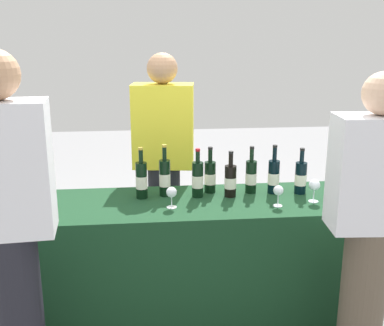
{
  "coord_description": "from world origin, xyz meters",
  "views": [
    {
      "loc": [
        -0.28,
        -2.8,
        1.77
      ],
      "look_at": [
        0.0,
        0.0,
        1.0
      ],
      "focal_mm": 44.4,
      "sensor_mm": 36.0,
      "label": 1
    }
  ],
  "objects": [
    {
      "name": "wine_bottle_7",
      "position": [
        0.73,
        0.09,
        0.86
      ],
      "size": [
        0.08,
        0.08,
        0.31
      ],
      "color": "black",
      "rests_on": "tasting_table"
    },
    {
      "name": "wine_bottle_1",
      "position": [
        -0.16,
        0.13,
        0.87
      ],
      "size": [
        0.07,
        0.07,
        0.34
      ],
      "color": "black",
      "rests_on": "tasting_table"
    },
    {
      "name": "wine_bottle_5",
      "position": [
        0.4,
        0.13,
        0.86
      ],
      "size": [
        0.07,
        0.07,
        0.31
      ],
      "color": "black",
      "rests_on": "tasting_table"
    },
    {
      "name": "wine_bottle_6",
      "position": [
        0.55,
        0.11,
        0.86
      ],
      "size": [
        0.07,
        0.07,
        0.33
      ],
      "color": "black",
      "rests_on": "tasting_table"
    },
    {
      "name": "wine_glass_1",
      "position": [
        0.51,
        -0.14,
        0.84
      ],
      "size": [
        0.06,
        0.06,
        0.13
      ],
      "color": "silver",
      "rests_on": "tasting_table"
    },
    {
      "name": "wine_bottle_3",
      "position": [
        0.14,
        0.17,
        0.85
      ],
      "size": [
        0.07,
        0.07,
        0.31
      ],
      "color": "black",
      "rests_on": "tasting_table"
    },
    {
      "name": "server_pouring",
      "position": [
        -0.15,
        0.61,
        0.88
      ],
      "size": [
        0.47,
        0.3,
        1.64
      ],
      "rotation": [
        0.0,
        0.0,
        3.01
      ],
      "color": "black",
      "rests_on": "ground_plane"
    },
    {
      "name": "wine_glass_0",
      "position": [
        -0.13,
        -0.1,
        0.84
      ],
      "size": [
        0.06,
        0.06,
        0.13
      ],
      "color": "silver",
      "rests_on": "tasting_table"
    },
    {
      "name": "wine_bottle_2",
      "position": [
        0.05,
        0.09,
        0.86
      ],
      "size": [
        0.07,
        0.07,
        0.32
      ],
      "color": "black",
      "rests_on": "tasting_table"
    },
    {
      "name": "wine_bottle_4",
      "position": [
        0.26,
        0.07,
        0.85
      ],
      "size": [
        0.08,
        0.08,
        0.3
      ],
      "color": "black",
      "rests_on": "tasting_table"
    },
    {
      "name": "ground_plane",
      "position": [
        0.0,
        0.0,
        0.0
      ],
      "size": [
        12.0,
        12.0,
        0.0
      ],
      "primitive_type": "plane",
      "color": "gray"
    },
    {
      "name": "wine_bottle_0",
      "position": [
        -0.31,
        0.1,
        0.87
      ],
      "size": [
        0.07,
        0.07,
        0.33
      ],
      "color": "black",
      "rests_on": "tasting_table"
    },
    {
      "name": "guest_0",
      "position": [
        -0.93,
        -0.63,
        0.92
      ],
      "size": [
        0.44,
        0.26,
        1.71
      ],
      "rotation": [
        0.0,
        0.0,
        0.08
      ],
      "color": "black",
      "rests_on": "ground_plane"
    },
    {
      "name": "wine_glass_2",
      "position": [
        0.76,
        -0.08,
        0.85
      ],
      "size": [
        0.07,
        0.07,
        0.15
      ],
      "color": "silver",
      "rests_on": "tasting_table"
    },
    {
      "name": "tasting_table",
      "position": [
        0.0,
        0.0,
        0.37
      ],
      "size": [
        2.21,
        0.64,
        0.75
      ],
      "primitive_type": "cube",
      "color": "#14381E",
      "rests_on": "ground_plane"
    },
    {
      "name": "guest_1",
      "position": [
        0.87,
        -0.61,
        0.85
      ],
      "size": [
        0.45,
        0.27,
        1.6
      ],
      "rotation": [
        0.0,
        0.0,
        -0.08
      ],
      "color": "brown",
      "rests_on": "ground_plane"
    }
  ]
}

